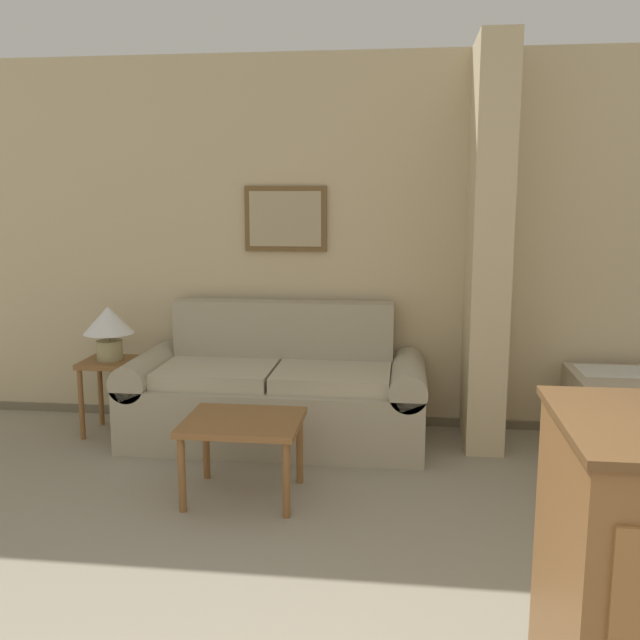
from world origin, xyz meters
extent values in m
cube|color=#CCB78E|center=(0.00, 4.21, 1.30)|extent=(7.67, 0.12, 2.60)
cube|color=#70644E|center=(0.00, 4.14, 0.03)|extent=(7.67, 0.02, 0.06)
cube|color=brown|center=(-0.57, 4.13, 1.47)|extent=(0.58, 0.02, 0.45)
cube|color=tan|center=(-0.57, 4.12, 1.47)|extent=(0.51, 0.01, 0.38)
cube|color=#CCB78E|center=(0.80, 3.85, 1.30)|extent=(0.24, 0.60, 2.60)
cube|color=tan|center=(-0.57, 3.69, 0.21)|extent=(1.55, 0.84, 0.42)
cube|color=tan|center=(-0.57, 4.01, 0.66)|extent=(1.55, 0.20, 0.49)
cube|color=tan|center=(-1.45, 3.69, 0.21)|extent=(0.21, 0.84, 0.42)
cylinder|color=tan|center=(-1.45, 3.69, 0.47)|extent=(0.24, 0.84, 0.24)
cube|color=tan|center=(0.31, 3.69, 0.21)|extent=(0.21, 0.84, 0.42)
cylinder|color=tan|center=(0.31, 3.69, 0.47)|extent=(0.24, 0.84, 0.24)
cube|color=#BAAF94|center=(-0.96, 3.64, 0.47)|extent=(0.75, 0.60, 0.10)
cube|color=#BAAF94|center=(-0.19, 3.64, 0.47)|extent=(0.75, 0.60, 0.10)
cube|color=brown|center=(-0.58, 2.78, 0.43)|extent=(0.63, 0.54, 0.04)
cylinder|color=brown|center=(-0.86, 2.55, 0.20)|extent=(0.04, 0.04, 0.41)
cylinder|color=brown|center=(-0.31, 2.55, 0.20)|extent=(0.04, 0.04, 0.41)
cylinder|color=brown|center=(-0.86, 3.01, 0.20)|extent=(0.04, 0.04, 0.41)
cylinder|color=brown|center=(-0.31, 3.01, 0.20)|extent=(0.04, 0.04, 0.41)
cube|color=brown|center=(-1.73, 3.72, 0.50)|extent=(0.37, 0.37, 0.04)
cylinder|color=brown|center=(-1.89, 3.56, 0.24)|extent=(0.04, 0.04, 0.49)
cylinder|color=brown|center=(-1.58, 3.56, 0.24)|extent=(0.04, 0.04, 0.49)
cylinder|color=brown|center=(-1.89, 3.87, 0.24)|extent=(0.04, 0.04, 0.49)
cylinder|color=brown|center=(-1.58, 3.87, 0.24)|extent=(0.04, 0.04, 0.49)
cylinder|color=tan|center=(-1.73, 3.72, 0.59)|extent=(0.18, 0.18, 0.13)
cylinder|color=tan|center=(-1.73, 3.72, 0.68)|extent=(0.02, 0.02, 0.05)
cone|color=silver|center=(-1.73, 3.72, 0.80)|extent=(0.34, 0.34, 0.18)
camera|label=1|loc=(0.28, -0.85, 1.64)|focal=40.00mm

